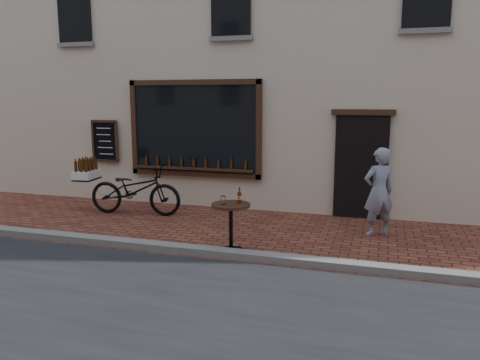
# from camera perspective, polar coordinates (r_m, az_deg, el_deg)

# --- Properties ---
(ground) EXTENTS (90.00, 90.00, 0.00)m
(ground) POSITION_cam_1_polar(r_m,az_deg,el_deg) (7.52, -2.01, -9.84)
(ground) COLOR #59251D
(ground) RESTS_ON ground
(kerb) EXTENTS (90.00, 0.25, 0.12)m
(kerb) POSITION_cam_1_polar(r_m,az_deg,el_deg) (7.68, -1.52, -8.94)
(kerb) COLOR slate
(kerb) RESTS_ON ground
(shop_building) EXTENTS (28.00, 6.20, 10.00)m
(shop_building) POSITION_cam_1_polar(r_m,az_deg,el_deg) (13.61, 7.41, 20.21)
(shop_building) COLOR beige
(shop_building) RESTS_ON ground
(cargo_bicycle) EXTENTS (2.47, 0.93, 1.18)m
(cargo_bicycle) POSITION_cam_1_polar(r_m,az_deg,el_deg) (10.61, -12.86, -1.11)
(cargo_bicycle) COLOR black
(cargo_bicycle) RESTS_ON ground
(bistro_table) EXTENTS (0.64, 0.64, 1.11)m
(bistro_table) POSITION_cam_1_polar(r_m,az_deg,el_deg) (7.77, -1.09, -4.62)
(bistro_table) COLOR black
(bistro_table) RESTS_ON ground
(pedestrian) EXTENTS (0.72, 0.65, 1.66)m
(pedestrian) POSITION_cam_1_polar(r_m,az_deg,el_deg) (9.06, 16.57, -1.39)
(pedestrian) COLOR gray
(pedestrian) RESTS_ON ground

